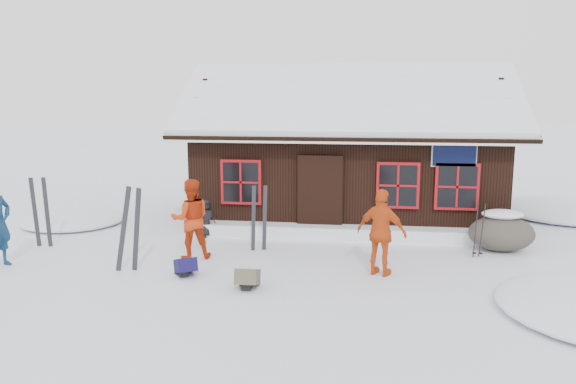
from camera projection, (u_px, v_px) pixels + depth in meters
The scene contains 14 objects.
ground at pixel (268, 264), 11.89m from camera, with size 120.00×120.00×0.00m, color white.
mountain_hut at pixel (348, 163), 16.28m from camera, with size 8.90×6.09×4.42m.
snow_drift at pixel (343, 232), 13.86m from camera, with size 7.60×0.60×0.35m, color white.
snow_mounds at pixel (349, 243), 13.49m from camera, with size 20.60×13.20×0.48m.
skier_orange_left at pixel (191, 219), 12.17m from camera, with size 0.85×0.66×1.75m, color #BC300D.
skier_orange_right at pixel (382, 233), 11.01m from camera, with size 1.02×0.42×1.73m, color #D34D15.
skier_crouched at pixel (206, 218), 14.06m from camera, with size 0.46×0.30×0.95m, color black.
boulder at pixel (501, 232), 12.82m from camera, with size 1.47×1.10×0.85m.
ski_pair_left at pixel (130, 230), 11.28m from camera, with size 0.66×0.21×1.79m.
ski_pair_mid at pixel (41, 213), 13.12m from camera, with size 0.44×0.11×1.70m.
ski_pair_right at pixel (259, 219), 12.80m from camera, with size 0.38×0.12×1.56m.
ski_poles at pixel (479, 231), 12.30m from camera, with size 0.22×0.11×1.25m.
backpack_blue at pixel (186, 269), 11.11m from camera, with size 0.38×0.51×0.27m, color #130F41.
backpack_olive at pixel (248, 281), 10.39m from camera, with size 0.40×0.53×0.29m, color #504D39.
Camera 1 is at (1.94, -11.28, 3.58)m, focal length 35.00 mm.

